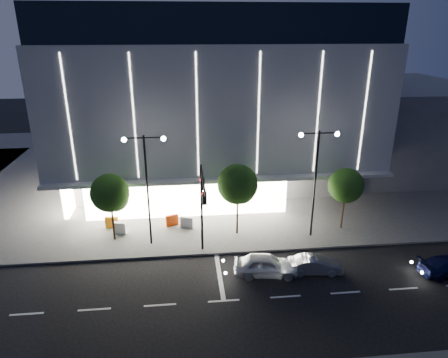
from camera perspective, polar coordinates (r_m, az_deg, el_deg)
ground at (r=27.55m, az=-4.67°, el=-15.31°), size 160.00×160.00×0.00m
sidewalk_museum at (r=49.27m, az=0.36°, el=1.73°), size 70.00×40.00×0.15m
museum at (r=45.21m, az=-1.97°, el=12.00°), size 30.00×25.80×18.00m
annex_building at (r=54.31m, az=23.17°, el=7.26°), size 16.00×20.00×10.00m
traffic_mast at (r=27.96m, az=-3.11°, el=-2.78°), size 0.33×5.89×7.07m
street_lamp_west at (r=30.20m, az=-11.02°, el=0.58°), size 3.16×0.36×9.00m
street_lamp_east at (r=31.73m, az=13.04°, el=1.42°), size 3.16×0.36×9.00m
tree_left at (r=32.25m, az=-15.91°, el=-2.20°), size 3.02×3.02×5.72m
tree_mid at (r=31.88m, az=2.00°, el=-1.06°), size 3.25×3.25×6.15m
tree_right at (r=34.40m, az=17.01°, el=-1.13°), size 2.91×2.91×5.51m
car_lead at (r=28.51m, az=6.04°, el=-12.11°), size 4.68×2.32×1.53m
car_second at (r=29.35m, az=12.88°, el=-11.87°), size 3.85×1.68×1.23m
barrier_a at (r=35.55m, az=-15.73°, el=-5.97°), size 1.12×0.35×1.00m
barrier_b at (r=34.42m, az=-14.68°, el=-6.79°), size 1.13×0.55×1.00m
barrier_c at (r=34.87m, az=-7.43°, el=-5.86°), size 1.12×0.59×1.00m
barrier_d at (r=34.37m, az=-5.33°, el=-6.19°), size 1.12×0.61×1.00m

